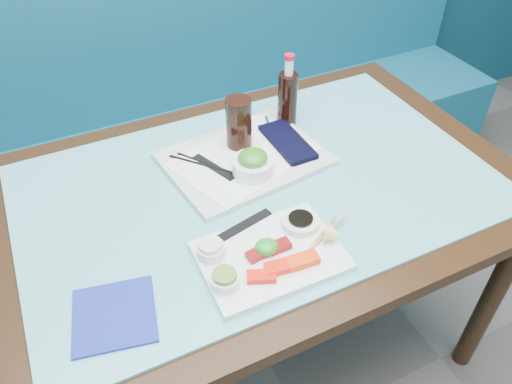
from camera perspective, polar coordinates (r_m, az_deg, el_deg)
name	(u,v)px	position (r m, az deg, el deg)	size (l,w,h in m)	color
booth_bench	(172,138)	(2.17, -9.57, 6.14)	(3.00, 0.56, 1.17)	#105269
dining_table	(259,210)	(1.37, 0.30, -2.05)	(1.40, 0.90, 0.75)	black
glass_top	(259,186)	(1.32, 0.32, 0.70)	(1.22, 0.76, 0.01)	#5EB3BC
sashimi_plate	(270,256)	(1.13, 1.65, -7.31)	(0.31, 0.22, 0.02)	white
salmon_left	(261,277)	(1.07, 0.61, -9.65)	(0.06, 0.03, 0.02)	#F61709
salmon_mid	(281,267)	(1.09, 2.89, -8.52)	(0.07, 0.03, 0.02)	red
salmon_right	(302,260)	(1.10, 5.33, -7.79)	(0.07, 0.03, 0.02)	#FF3A0A
tuna_left	(257,254)	(1.11, 0.16, -7.12)	(0.05, 0.03, 0.02)	maroon
tuna_right	(279,246)	(1.13, 2.69, -6.18)	(0.05, 0.03, 0.02)	maroon
seaweed_garnish	(267,247)	(1.11, 1.21, -6.28)	(0.05, 0.05, 0.03)	#219024
ramekin_wasabi	(225,281)	(1.06, -3.58, -10.07)	(0.06, 0.06, 0.03)	white
wasabi_fill	(225,275)	(1.04, -3.62, -9.44)	(0.05, 0.05, 0.01)	olive
ramekin_ginger	(211,251)	(1.11, -5.18, -6.68)	(0.06, 0.06, 0.03)	silver
ginger_fill	(210,245)	(1.10, -5.24, -6.03)	(0.05, 0.05, 0.01)	#EFE2C4
soy_dish	(300,222)	(1.18, 5.10, -3.42)	(0.09, 0.09, 0.02)	white
soy_fill	(301,218)	(1.17, 5.14, -3.02)	(0.06, 0.06, 0.01)	black
lemon_wedge	(334,234)	(1.14, 8.89, -4.80)	(0.05, 0.05, 0.04)	#FCE177
chopstick_sleeve	(245,225)	(1.18, -1.32, -3.77)	(0.15, 0.02, 0.00)	black
wooden_chopstick_a	(316,241)	(1.15, 6.92, -5.59)	(0.01, 0.01, 0.20)	tan
wooden_chopstick_b	(320,240)	(1.15, 7.34, -5.42)	(0.01, 0.01, 0.21)	tan
serving_tray	(244,159)	(1.39, -1.33, 3.82)	(0.42, 0.31, 0.02)	silver
paper_placemat	(244,156)	(1.38, -1.34, 4.12)	(0.36, 0.26, 0.00)	white
seaweed_bowl	(253,166)	(1.31, -0.37, 2.93)	(0.11, 0.11, 0.04)	white
seaweed_salad	(253,158)	(1.29, -0.37, 3.95)	(0.08, 0.08, 0.04)	#30821E
cola_glass	(239,123)	(1.38, -1.98, 7.86)	(0.07, 0.07, 0.15)	black
navy_pouch	(287,142)	(1.43, 3.60, 5.76)	(0.09, 0.20, 0.02)	black
fork	(269,124)	(1.50, 1.46, 7.73)	(0.01, 0.01, 0.08)	silver
black_chopstick_a	(212,167)	(1.34, -5.00, 2.83)	(0.01, 0.01, 0.26)	black
black_chopstick_b	(215,167)	(1.35, -4.68, 2.92)	(0.01, 0.01, 0.25)	black
tray_sleeve	(214,167)	(1.35, -4.83, 2.83)	(0.02, 0.15, 0.00)	black
cola_bottle_body	(287,100)	(1.50, 3.61, 10.46)	(0.06, 0.06, 0.17)	black
cola_bottle_neck	(289,67)	(1.45, 3.79, 14.09)	(0.03, 0.03, 0.05)	white
cola_bottle_cap	(289,57)	(1.44, 3.85, 15.16)	(0.03, 0.03, 0.01)	red
blue_napkin	(114,315)	(1.07, -15.90, -13.38)	(0.16, 0.16, 0.01)	navy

